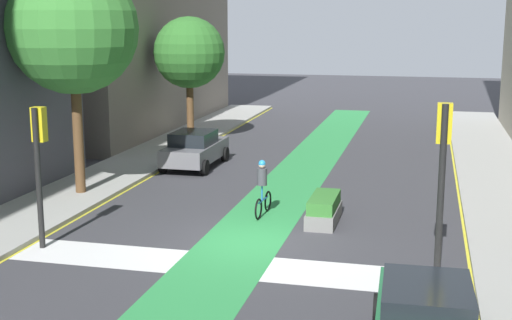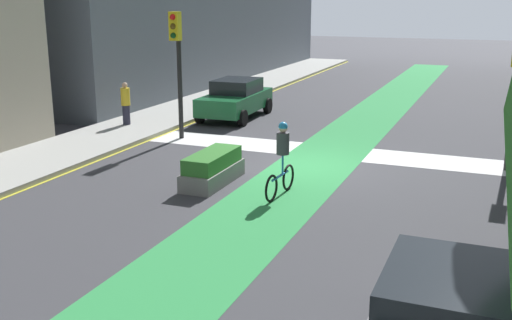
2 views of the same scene
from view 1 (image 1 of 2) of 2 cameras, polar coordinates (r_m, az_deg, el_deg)
name	(u,v)px [view 1 (image 1 of 2)]	position (r m, az deg, el deg)	size (l,w,h in m)	color
ground_plane	(251,243)	(20.30, -0.41, -6.67)	(120.00, 120.00, 0.00)	#38383D
bike_lane_paint	(241,242)	(20.36, -1.18, -6.60)	(2.40, 60.00, 0.01)	#2D8C47
crosswalk_band	(232,266)	(18.47, -1.94, -8.52)	(12.00, 1.80, 0.01)	silver
sidewalk_left	(16,222)	(23.19, -18.76, -4.78)	(3.00, 60.00, 0.15)	#9E9E99
curb_stripe_left	(60,228)	(22.46, -15.50, -5.29)	(0.16, 60.00, 0.01)	yellow
curb_stripe_right	(470,259)	(19.78, 16.85, -7.64)	(0.16, 60.00, 0.01)	yellow
traffic_signal_near_right	(443,159)	(17.19, 14.80, 0.12)	(0.35, 0.52, 4.35)	black
traffic_signal_near_left	(39,150)	(20.19, -17.08, 0.81)	(0.35, 0.52, 3.92)	black
car_grey_left_far	(195,149)	(30.29, -4.96, 0.91)	(2.03, 4.21, 1.57)	slate
cyclist_in_lane	(263,187)	(22.70, 0.53, -2.17)	(0.32, 1.73, 1.86)	black
street_tree_near	(73,29)	(25.45, -14.55, 10.20)	(4.54, 4.54, 8.06)	brown
street_tree_far	(189,53)	(35.92, -5.41, 8.58)	(3.58, 3.58, 6.22)	brown
median_planter	(324,210)	(22.25, 5.49, -4.01)	(0.88, 2.31, 0.85)	slate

